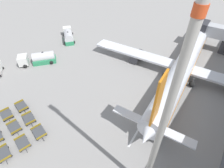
% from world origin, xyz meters
% --- Properties ---
extents(ground_plane, '(500.00, 500.00, 0.00)m').
position_xyz_m(ground_plane, '(0.00, 0.00, 0.00)').
color(ground_plane, gray).
extents(airplane, '(43.04, 45.53, 12.45)m').
position_xyz_m(airplane, '(18.53, 3.15, 2.85)').
color(airplane, silver).
rests_on(airplane, ground_plane).
extents(fuel_tanker_primary, '(7.21, 8.16, 2.89)m').
position_xyz_m(fuel_tanker_primary, '(-10.48, -13.15, 1.19)').
color(fuel_tanker_primary, white).
rests_on(fuel_tanker_primary, ground_plane).
extents(fuel_tanker_secondary, '(7.76, 6.79, 3.11)m').
position_xyz_m(fuel_tanker_secondary, '(-13.59, -1.00, 1.31)').
color(fuel_tanker_secondary, white).
rests_on(fuel_tanker_secondary, ground_plane).
extents(baggage_dolly_row_near_col_c, '(3.22, 2.11, 0.92)m').
position_xyz_m(baggage_dolly_row_near_col_c, '(5.10, -30.65, 0.47)').
color(baggage_dolly_row_near_col_c, '#424449').
rests_on(baggage_dolly_row_near_col_c, ground_plane).
extents(baggage_dolly_row_mid_a_col_a, '(3.21, 2.09, 0.92)m').
position_xyz_m(baggage_dolly_row_mid_a_col_a, '(-1.21, -26.71, 0.47)').
color(baggage_dolly_row_mid_a_col_a, '#424449').
rests_on(baggage_dolly_row_mid_a_col_a, ground_plane).
extents(baggage_dolly_row_mid_a_col_b, '(3.21, 2.03, 0.92)m').
position_xyz_m(baggage_dolly_row_mid_a_col_b, '(2.25, -27.33, 0.47)').
color(baggage_dolly_row_mid_a_col_b, '#424449').
rests_on(baggage_dolly_row_mid_a_col_b, ground_plane).
extents(baggage_dolly_row_mid_a_col_c, '(3.21, 2.09, 0.92)m').
position_xyz_m(baggage_dolly_row_mid_a_col_c, '(5.82, -28.11, 0.47)').
color(baggage_dolly_row_mid_a_col_c, '#424449').
rests_on(baggage_dolly_row_mid_a_col_c, ground_plane).
extents(baggage_dolly_row_mid_b_col_a, '(3.21, 2.05, 0.92)m').
position_xyz_m(baggage_dolly_row_mid_b_col_a, '(-0.85, -24.11, 0.47)').
color(baggage_dolly_row_mid_b_col_a, '#424449').
rests_on(baggage_dolly_row_mid_b_col_a, ground_plane).
extents(baggage_dolly_row_mid_b_col_b, '(3.22, 2.19, 0.92)m').
position_xyz_m(baggage_dolly_row_mid_b_col_b, '(2.61, -24.93, 0.47)').
color(baggage_dolly_row_mid_b_col_b, '#424449').
rests_on(baggage_dolly_row_mid_b_col_b, ground_plane).
extents(baggage_dolly_row_mid_b_col_c, '(3.22, 2.12, 0.92)m').
position_xyz_m(baggage_dolly_row_mid_b_col_c, '(6.19, -25.52, 0.47)').
color(baggage_dolly_row_mid_b_col_c, '#424449').
rests_on(baggage_dolly_row_mid_b_col_c, ground_plane).
extents(apron_light_mast, '(2.00, 0.70, 26.95)m').
position_xyz_m(apron_light_mast, '(22.85, -22.30, 14.94)').
color(apron_light_mast, '#ADA89E').
rests_on(apron_light_mast, ground_plane).
extents(stand_guidance_stripe, '(2.55, 25.07, 0.01)m').
position_xyz_m(stand_guidance_stripe, '(17.39, -6.56, 0.00)').
color(stand_guidance_stripe, white).
rests_on(stand_guidance_stripe, ground_plane).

